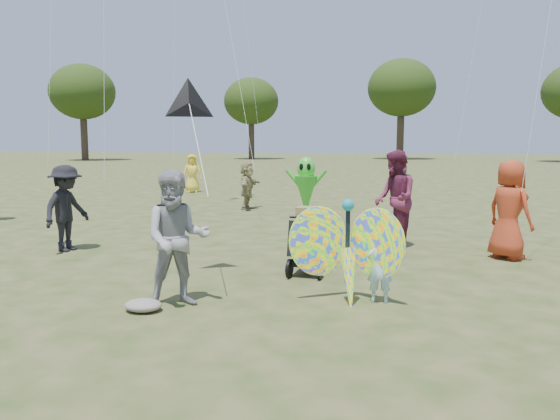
% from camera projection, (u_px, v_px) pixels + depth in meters
% --- Properties ---
extents(ground, '(160.00, 160.00, 0.00)m').
position_uv_depth(ground, '(271.00, 312.00, 6.83)').
color(ground, '#51592B').
rests_on(ground, ground).
extents(child_girl, '(0.35, 0.24, 0.93)m').
position_uv_depth(child_girl, '(380.00, 268.00, 7.19)').
color(child_girl, '#A8D6EE').
rests_on(child_girl, ground).
extents(adult_man, '(1.05, 0.94, 1.77)m').
position_uv_depth(adult_man, '(177.00, 239.00, 7.01)').
color(adult_man, '#949499').
rests_on(adult_man, ground).
extents(grey_bag, '(0.48, 0.39, 0.15)m').
position_uv_depth(grey_bag, '(143.00, 305.00, 6.87)').
color(grey_bag, gray).
rests_on(grey_bag, ground).
extents(crowd_a, '(1.00, 1.03, 1.79)m').
position_uv_depth(crowd_a, '(509.00, 210.00, 9.81)').
color(crowd_a, '#AB361B').
rests_on(crowd_a, ground).
extents(crowd_b, '(0.79, 1.16, 1.67)m').
position_uv_depth(crowd_b, '(66.00, 208.00, 10.51)').
color(crowd_b, black).
rests_on(crowd_b, ground).
extents(crowd_d, '(0.51, 1.40, 1.48)m').
position_uv_depth(crowd_d, '(247.00, 186.00, 16.80)').
color(crowd_d, '#978D5D').
rests_on(crowd_d, ground).
extents(crowd_e, '(0.96, 1.11, 1.95)m').
position_uv_depth(crowd_e, '(395.00, 199.00, 10.87)').
color(crowd_e, maroon).
rests_on(crowd_e, ground).
extents(crowd_g, '(0.88, 0.73, 1.55)m').
position_uv_depth(crowd_g, '(192.00, 173.00, 22.28)').
color(crowd_g, yellow).
rests_on(crowd_g, ground).
extents(crowd_j, '(0.92, 1.56, 1.61)m').
position_uv_depth(crowd_j, '(402.00, 174.00, 21.72)').
color(crowd_j, '#A45D84').
rests_on(crowd_j, ground).
extents(jogging_stroller, '(0.56, 1.08, 1.09)m').
position_uv_depth(jogging_stroller, '(309.00, 236.00, 8.79)').
color(jogging_stroller, black).
rests_on(jogging_stroller, ground).
extents(butterfly_kite, '(1.74, 0.75, 1.58)m').
position_uv_depth(butterfly_kite, '(348.00, 254.00, 7.16)').
color(butterfly_kite, '#F2264B').
rests_on(butterfly_kite, ground).
extents(delta_kite_rig, '(1.19, 1.63, 1.68)m').
position_uv_depth(delta_kite_rig, '(189.00, 104.00, 8.21)').
color(delta_kite_rig, black).
rests_on(delta_kite_rig, ground).
extents(alien_kite, '(1.12, 0.69, 1.74)m').
position_uv_depth(alien_kite, '(306.00, 188.00, 13.31)').
color(alien_kite, green).
rests_on(alien_kite, ground).
extents(tree_line, '(91.78, 33.60, 10.79)m').
position_uv_depth(tree_line, '(422.00, 87.00, 48.87)').
color(tree_line, '#3A2D21').
rests_on(tree_line, ground).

